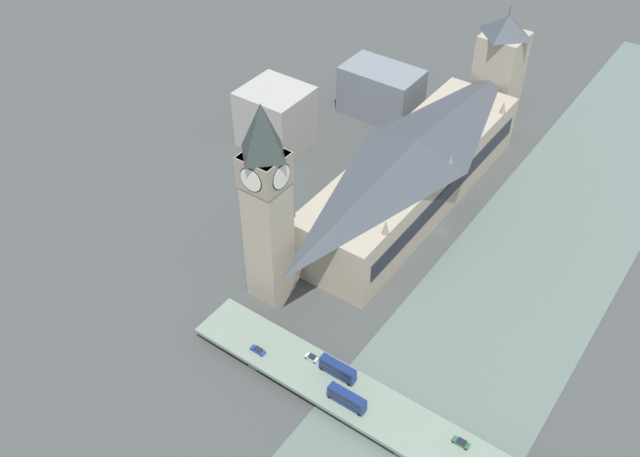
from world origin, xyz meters
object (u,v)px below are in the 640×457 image
(victoria_tower, at_px, (499,71))
(road_bridge, at_px, (413,432))
(double_decker_bus_mid, at_px, (338,369))
(parliament_hall, at_px, (413,172))
(car_northbound_lead, at_px, (258,350))
(double_decker_bus_rear, at_px, (347,398))
(car_northbound_tail, at_px, (312,358))
(clock_tower, at_px, (266,201))
(car_southbound_mid, at_px, (461,443))

(victoria_tower, distance_m, road_bridge, 161.06)
(double_decker_bus_mid, bearing_deg, parliament_hall, -73.64)
(car_northbound_lead, bearing_deg, double_decker_bus_mid, -164.44)
(victoria_tower, height_order, double_decker_bus_rear, victoria_tower)
(car_northbound_tail, bearing_deg, double_decker_bus_rear, 157.67)
(parliament_hall, xyz_separation_m, clock_tower, (13.30, 64.04, 22.98))
(road_bridge, distance_m, double_decker_bus_mid, 25.95)
(car_northbound_lead, relative_size, car_northbound_tail, 1.19)
(double_decker_bus_rear, distance_m, car_northbound_tail, 17.62)
(road_bridge, relative_size, car_northbound_lead, 30.05)
(parliament_hall, distance_m, road_bridge, 99.05)
(victoria_tower, xyz_separation_m, car_northbound_lead, (-1.28, 155.24, -18.15))
(double_decker_bus_mid, bearing_deg, car_northbound_lead, 15.56)
(double_decker_bus_mid, bearing_deg, double_decker_bus_rear, 138.83)
(clock_tower, relative_size, double_decker_bus_rear, 6.11)
(road_bridge, xyz_separation_m, car_northbound_lead, (48.39, 3.30, 1.54))
(clock_tower, height_order, double_decker_bus_mid, clock_tower)
(victoria_tower, bearing_deg, double_decker_bus_rear, 101.45)
(parliament_hall, distance_m, car_southbound_mid, 102.63)
(car_northbound_tail, bearing_deg, clock_tower, -31.96)
(double_decker_bus_rear, height_order, car_northbound_tail, double_decker_bus_rear)
(double_decker_bus_mid, xyz_separation_m, car_northbound_tail, (8.92, -0.28, -1.90))
(double_decker_bus_rear, xyz_separation_m, car_northbound_tail, (16.21, -6.66, -1.82))
(double_decker_bus_rear, height_order, car_northbound_lead, double_decker_bus_rear)
(road_bridge, height_order, car_northbound_tail, car_northbound_tail)
(road_bridge, xyz_separation_m, car_northbound_tail, (34.44, -3.34, 1.61))
(clock_tower, distance_m, victoria_tower, 132.16)
(car_southbound_mid, bearing_deg, double_decker_bus_rear, 12.60)
(parliament_hall, height_order, double_decker_bus_rear, parliament_hall)
(victoria_tower, xyz_separation_m, double_decker_bus_rear, (-31.45, 155.25, -16.26))
(clock_tower, relative_size, double_decker_bus_mid, 6.22)
(victoria_tower, xyz_separation_m, car_northbound_tail, (-15.23, 148.60, -18.08))
(victoria_tower, distance_m, car_northbound_lead, 156.30)
(double_decker_bus_rear, bearing_deg, car_northbound_tail, -22.33)
(clock_tower, height_order, car_northbound_tail, clock_tower)
(double_decker_bus_mid, bearing_deg, car_southbound_mid, -179.47)
(car_northbound_tail, xyz_separation_m, car_southbound_mid, (-46.31, -0.07, -0.02))
(double_decker_bus_rear, xyz_separation_m, car_southbound_mid, (-30.10, -6.73, -1.83))
(car_northbound_lead, relative_size, car_southbound_mid, 1.03)
(double_decker_bus_rear, distance_m, car_southbound_mid, 30.89)
(parliament_hall, height_order, victoria_tower, victoria_tower)
(parliament_hall, height_order, double_decker_bus_mid, parliament_hall)
(clock_tower, height_order, car_southbound_mid, clock_tower)
(double_decker_bus_rear, bearing_deg, road_bridge, -169.69)
(road_bridge, relative_size, double_decker_bus_mid, 12.53)
(car_northbound_tail, bearing_deg, victoria_tower, -84.15)
(road_bridge, xyz_separation_m, car_southbound_mid, (-11.87, -3.41, 1.59))
(road_bridge, bearing_deg, clock_tower, -18.55)
(clock_tower, xyz_separation_m, road_bridge, (-62.92, 21.11, -32.90))
(car_northbound_tail, bearing_deg, parliament_hall, -79.49)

